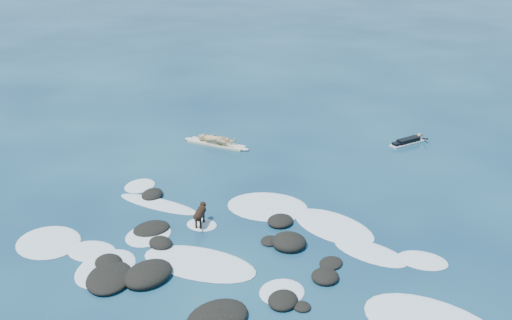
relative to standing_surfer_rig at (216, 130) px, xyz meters
The scene contains 6 objects.
ground 8.46m from the standing_surfer_rig, 51.68° to the right, with size 160.00×160.00×0.00m, color #0A2642.
reef_rocks 10.67m from the standing_surfer_rig, 60.23° to the right, with size 10.38×7.26×0.50m.
breaking_foam 9.77m from the standing_surfer_rig, 51.17° to the right, with size 15.55×8.80×0.12m.
standing_surfer_rig is the anchor object (origin of this frame).
paddling_surfer_rig 9.09m from the standing_surfer_rig, 28.36° to the left, with size 1.53×2.04×0.38m.
dog 7.57m from the standing_surfer_rig, 63.13° to the right, with size 0.52×1.16×0.76m.
Camera 1 is at (7.80, -14.60, 9.85)m, focal length 40.00 mm.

